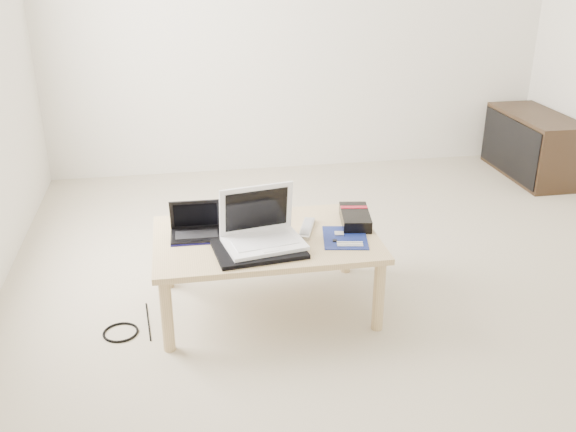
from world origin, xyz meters
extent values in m
plane|color=#BCAD98|center=(0.00, 0.00, 0.00)|extent=(4.00, 4.00, 0.00)
cube|color=silver|center=(0.00, 2.05, 1.30)|extent=(4.00, 0.10, 2.60)
cube|color=tan|center=(-0.60, -0.17, 0.39)|extent=(1.10, 0.70, 0.03)
cylinder|color=tan|center=(-1.10, -0.47, 0.18)|extent=(0.06, 0.06, 0.37)
cylinder|color=tan|center=(-0.10, -0.47, 0.18)|extent=(0.06, 0.06, 0.37)
cylinder|color=tan|center=(-1.10, 0.13, 0.18)|extent=(0.06, 0.06, 0.37)
cylinder|color=tan|center=(-0.10, 0.13, 0.18)|extent=(0.06, 0.06, 0.37)
cube|color=#332315|center=(1.78, 1.45, 0.25)|extent=(0.40, 0.90, 0.50)
cube|color=black|center=(1.58, 1.45, 0.25)|extent=(0.02, 0.86, 0.44)
cube|color=black|center=(-0.66, 0.08, 0.42)|extent=(0.33, 0.28, 0.03)
cube|color=black|center=(-0.94, -0.12, 0.41)|extent=(0.26, 0.18, 0.02)
cube|color=black|center=(-0.94, -0.13, 0.42)|extent=(0.21, 0.10, 0.00)
cube|color=black|center=(-0.94, -0.19, 0.42)|extent=(0.06, 0.03, 0.00)
cube|color=black|center=(-0.93, -0.06, 0.50)|extent=(0.25, 0.06, 0.17)
cube|color=black|center=(-0.93, -0.06, 0.50)|extent=(0.21, 0.05, 0.13)
cube|color=#0E0C47|center=(-0.94, -0.21, 0.40)|extent=(0.25, 0.02, 0.01)
cube|color=black|center=(-0.66, -0.10, 0.41)|extent=(0.32, 0.27, 0.01)
cube|color=white|center=(-0.66, -0.10, 0.41)|extent=(0.25, 0.21, 0.00)
cube|color=#B9B9BE|center=(-0.38, -0.14, 0.41)|extent=(0.13, 0.25, 0.02)
cube|color=#A2A2A7|center=(-0.38, -0.14, 0.42)|extent=(0.11, 0.20, 0.00)
cube|color=black|center=(-0.65, -0.32, 0.41)|extent=(0.45, 0.35, 0.02)
cube|color=white|center=(-0.62, -0.31, 0.43)|extent=(0.41, 0.32, 0.02)
cube|color=white|center=(-0.62, -0.31, 0.44)|extent=(0.32, 0.19, 0.00)
cube|color=white|center=(-0.61, -0.40, 0.44)|extent=(0.09, 0.05, 0.00)
cube|color=white|center=(-0.65, -0.20, 0.56)|extent=(0.37, 0.10, 0.25)
cube|color=black|center=(-0.64, -0.20, 0.56)|extent=(0.31, 0.08, 0.20)
cube|color=#0B184A|center=(-0.22, -0.26, 0.40)|extent=(0.26, 0.30, 0.01)
cube|color=#B9B9BE|center=(-0.24, -0.22, 0.41)|extent=(0.05, 0.05, 0.01)
cube|color=gold|center=(-0.14, -0.19, 0.41)|extent=(0.09, 0.02, 0.01)
cube|color=gold|center=(-0.14, -0.21, 0.41)|extent=(0.09, 0.02, 0.01)
cube|color=silver|center=(-0.21, -0.33, 0.41)|extent=(0.12, 0.03, 0.01)
cube|color=silver|center=(-0.21, -0.34, 0.41)|extent=(0.12, 0.03, 0.01)
cube|color=silver|center=(-0.22, -0.36, 0.41)|extent=(0.12, 0.03, 0.01)
cube|color=black|center=(-0.28, -0.30, 0.41)|extent=(0.03, 0.03, 0.01)
cube|color=black|center=(-0.12, -0.09, 0.43)|extent=(0.19, 0.30, 0.06)
cube|color=maroon|center=(-0.11, -0.03, 0.46)|extent=(0.15, 0.06, 0.00)
torus|color=black|center=(-0.77, -0.16, 0.41)|extent=(0.10, 0.10, 0.01)
torus|color=black|center=(-1.33, -0.30, 0.01)|extent=(0.22, 0.22, 0.01)
cylinder|color=black|center=(-1.20, -0.22, 0.00)|extent=(0.04, 0.35, 0.01)
camera|label=1|loc=(-0.99, -3.02, 1.75)|focal=40.00mm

